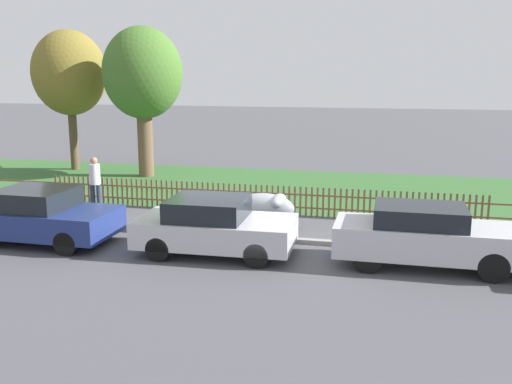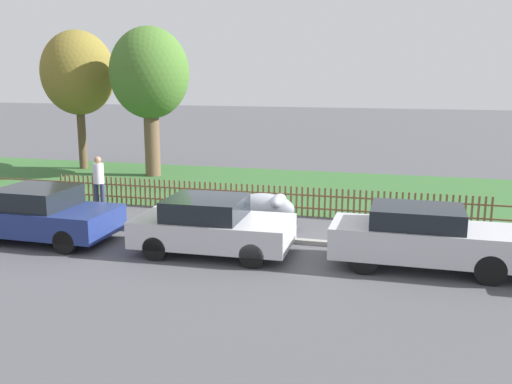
% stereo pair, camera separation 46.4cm
% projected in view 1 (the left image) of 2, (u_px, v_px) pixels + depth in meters
% --- Properties ---
extents(ground_plane, '(120.00, 120.00, 0.00)m').
position_uv_depth(ground_plane, '(227.00, 239.00, 15.17)').
color(ground_plane, '#4C4C51').
extents(kerb_stone, '(43.77, 0.20, 0.12)m').
position_uv_depth(kerb_stone, '(228.00, 236.00, 15.25)').
color(kerb_stone, gray).
rests_on(kerb_stone, ground).
extents(grass_strip, '(43.77, 8.25, 0.01)m').
position_uv_depth(grass_strip, '(279.00, 188.00, 21.95)').
color(grass_strip, '#33602D').
rests_on(grass_strip, ground).
extents(park_fence, '(43.77, 0.05, 0.92)m').
position_uv_depth(park_fence, '(253.00, 199.00, 17.94)').
color(park_fence, brown).
rests_on(park_fence, ground).
extents(parked_car_black_saloon, '(3.81, 1.92, 1.42)m').
position_uv_depth(parked_car_black_saloon, '(41.00, 216.00, 14.78)').
color(parked_car_black_saloon, navy).
rests_on(parked_car_black_saloon, ground).
extents(parked_car_navy_estate, '(3.85, 1.99, 1.38)m').
position_uv_depth(parked_car_navy_estate, '(214.00, 226.00, 13.86)').
color(parked_car_navy_estate, '#BCBCC1').
rests_on(parked_car_navy_estate, ground).
extents(parked_car_red_compact, '(4.19, 1.63, 1.42)m').
position_uv_depth(parked_car_red_compact, '(426.00, 236.00, 12.88)').
color(parked_car_red_compact, '#BCBCC1').
rests_on(parked_car_red_compact, ground).
extents(covered_motorcycle, '(1.87, 0.94, 1.05)m').
position_uv_depth(covered_motorcycle, '(266.00, 208.00, 15.96)').
color(covered_motorcycle, black).
rests_on(covered_motorcycle, ground).
extents(tree_nearest_kerb, '(3.27, 3.27, 6.23)m').
position_uv_depth(tree_nearest_kerb, '(69.00, 73.00, 25.32)').
color(tree_nearest_kerb, brown).
rests_on(tree_nearest_kerb, ground).
extents(tree_behind_motorcycle, '(3.31, 3.31, 6.25)m').
position_uv_depth(tree_behind_motorcycle, '(143.00, 75.00, 23.61)').
color(tree_behind_motorcycle, brown).
rests_on(tree_behind_motorcycle, ground).
extents(pedestrian_near_fence, '(0.40, 0.38, 1.71)m').
position_uv_depth(pedestrian_near_fence, '(95.00, 180.00, 18.32)').
color(pedestrian_near_fence, '#2D3351').
rests_on(pedestrian_near_fence, ground).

